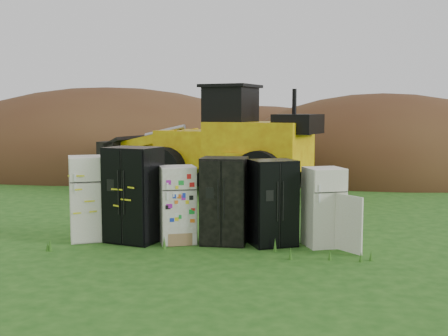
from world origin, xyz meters
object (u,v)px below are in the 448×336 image
at_px(fridge_sticker, 178,205).
at_px(fridge_black_right, 273,203).
at_px(fridge_dark_mid, 224,201).
at_px(wheel_loader, 206,139).
at_px(fridge_open_door, 324,207).
at_px(fridge_leftmost, 89,198).
at_px(fridge_black_side, 134,195).

distance_m(fridge_sticker, fridge_black_right, 1.98).
relative_size(fridge_dark_mid, wheel_loader, 0.24).
bearing_deg(fridge_dark_mid, wheel_loader, 103.65).
distance_m(fridge_open_door, wheel_loader, 8.04).
relative_size(fridge_black_right, wheel_loader, 0.24).
bearing_deg(fridge_leftmost, fridge_black_right, -22.64).
xyz_separation_m(fridge_dark_mid, wheel_loader, (-1.36, 7.22, 0.90)).
distance_m(fridge_leftmost, fridge_open_door, 4.94).
height_order(fridge_sticker, wheel_loader, wheel_loader).
distance_m(fridge_leftmost, wheel_loader, 7.40).
bearing_deg(fridge_black_right, fridge_sticker, 157.88).
bearing_deg(fridge_sticker, fridge_open_door, -17.93).
bearing_deg(fridge_leftmost, fridge_dark_mid, -22.63).
distance_m(fridge_sticker, fridge_open_door, 3.01).
bearing_deg(wheel_loader, fridge_black_right, -52.77).
height_order(fridge_sticker, fridge_dark_mid, fridge_dark_mid).
distance_m(fridge_leftmost, fridge_dark_mid, 2.90).
distance_m(fridge_dark_mid, fridge_open_door, 2.04).
bearing_deg(fridge_leftmost, fridge_sticker, -23.86).
xyz_separation_m(fridge_dark_mid, fridge_black_right, (1.00, -0.02, -0.02)).
relative_size(fridge_black_side, fridge_sticker, 1.24).
bearing_deg(fridge_black_side, fridge_open_door, 18.60).
relative_size(fridge_black_side, fridge_open_door, 1.24).
height_order(fridge_black_side, fridge_open_door, fridge_black_side).
bearing_deg(fridge_sticker, wheel_loader, 74.50).
relative_size(fridge_sticker, fridge_black_right, 0.92).
height_order(fridge_dark_mid, fridge_open_door, fridge_dark_mid).
bearing_deg(fridge_dark_mid, fridge_sticker, -175.39).
height_order(fridge_black_side, fridge_sticker, fridge_black_side).
bearing_deg(fridge_dark_mid, fridge_black_side, -176.51).
xyz_separation_m(fridge_black_side, fridge_black_right, (2.91, -0.00, -0.12)).
bearing_deg(fridge_leftmost, fridge_black_side, -25.18).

